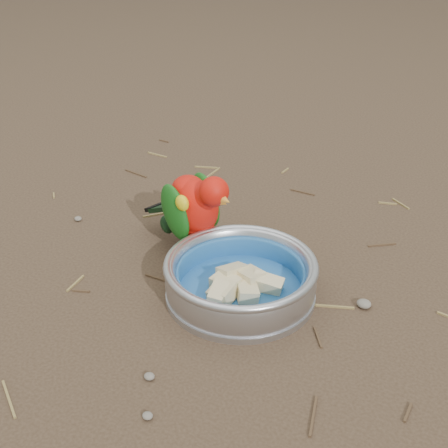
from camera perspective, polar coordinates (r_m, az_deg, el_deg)
The scene contains 6 objects.
ground at distance 0.98m, azimuth -3.25°, elevation -4.95°, with size 60.00×60.00×0.00m, color #433123.
food_bowl at distance 0.93m, azimuth 1.51°, elevation -6.22°, with size 0.22×0.22×0.02m, color #B2B2BA.
bowl_wall at distance 0.92m, azimuth 1.53°, elevation -4.70°, with size 0.22×0.22×0.04m, color #B2B2BA, non-canonical shape.
fruit_wedges at distance 0.92m, azimuth 1.53°, elevation -5.06°, with size 0.13×0.13×0.03m, color beige, non-canonical shape.
lory_parrot at distance 1.00m, azimuth -2.61°, elevation 0.94°, with size 0.09×0.18×0.15m, color red, non-canonical shape.
ground_debris at distance 1.03m, azimuth -2.35°, elevation -2.87°, with size 0.90×0.80×0.01m, color olive, non-canonical shape.
Camera 1 is at (0.48, -0.65, 0.55)m, focal length 50.00 mm.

